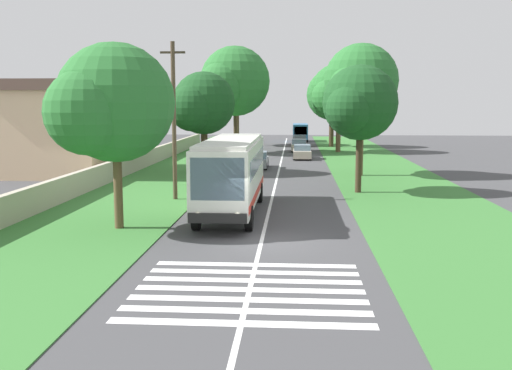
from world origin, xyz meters
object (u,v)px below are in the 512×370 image
Objects in this scene: trailing_car_3 at (299,141)px; roadside_tree_left_2 at (202,105)px; trailing_car_2 at (299,146)px; roadside_tree_right_1 at (358,105)px; coach_bus at (232,171)px; trailing_car_1 at (302,152)px; trailing_minibus_0 at (300,131)px; roadside_tree_left_0 at (111,106)px; roadside_tree_right_3 at (337,95)px; roadside_tree_left_3 at (233,83)px; roadside_tree_right_0 at (331,96)px; trailing_car_0 at (257,160)px; utility_pole at (174,119)px; roadside_tree_right_2 at (360,83)px; roadside_building at (64,127)px; roadside_tree_left_1 at (236,81)px.

trailing_car_3 is 32.28m from roadside_tree_left_2.
roadside_tree_right_1 is (-31.20, -3.32, 4.72)m from trailing_car_2.
trailing_car_1 is at bearing -7.41° from coach_bus.
roadside_tree_left_0 is (-60.13, 8.61, 3.81)m from trailing_minibus_0.
trailing_car_1 is 0.44× the size of roadside_tree_right_3.
roadside_tree_left_3 is 15.23m from roadside_tree_right_0.
trailing_car_1 is at bearing -24.41° from trailing_car_0.
trailing_car_0 is 1.00× the size of trailing_car_2.
trailing_car_0 is 0.49× the size of utility_pole.
utility_pole is (-25.32, 7.53, 3.93)m from trailing_car_1.
roadside_tree_right_2 reaches higher than utility_pole.
trailing_car_1 is 0.37× the size of roadside_building.
roadside_tree_left_2 is 1.02× the size of roadside_tree_right_1.
roadside_tree_left_3 is 1.50× the size of roadside_tree_right_1.
trailing_car_1 is at bearing 7.93° from roadside_tree_right_1.
roadside_tree_left_2 is (16.65, 4.13, 3.18)m from coach_bus.
trailing_car_0 is 0.44× the size of roadside_tree_right_0.
roadside_tree_right_3 reaches higher than trailing_car_2.
trailing_car_1 is 1.00× the size of trailing_car_2.
utility_pole is at bearing 136.35° from roadside_tree_right_2.
roadside_tree_left_2 is 24.32m from roadside_tree_right_3.
roadside_tree_left_3 is 22.67m from roadside_tree_right_2.
roadside_tree_left_2 is 11.16m from roadside_building.
trailing_car_1 is 34.72m from roadside_tree_left_0.
roadside_tree_right_2 reaches higher than roadside_tree_left_0.
roadside_tree_right_1 is (-40.29, -3.22, 4.72)m from trailing_car_3.
trailing_car_0 is 19.64m from roadside_tree_right_3.
roadside_tree_left_2 is (-31.25, -0.46, -3.06)m from roadside_tree_left_1.
roadside_tree_right_3 reaches higher than roadside_building.
roadside_tree_left_1 is at bearing 21.48° from roadside_tree_right_2.
trailing_car_2 is 0.56× the size of roadside_tree_right_1.
roadside_tree_left_0 is 51.33m from roadside_tree_right_0.
roadside_building is at bearing 154.22° from trailing_minibus_0.
roadside_tree_right_2 is 1.12× the size of utility_pole.
roadside_tree_right_3 is at bearing 0.27° from roadside_tree_right_2.
roadside_tree_right_3 is (2.15, -11.47, -1.22)m from roadside_tree_left_3.
trailing_car_2 is 0.36× the size of roadside_tree_left_1.
roadside_tree_right_2 is (8.87, -1.00, 1.58)m from roadside_tree_right_1.
utility_pole is at bearing 42.52° from coach_bus.
trailing_minibus_0 is 0.77× the size of roadside_tree_right_1.
trailing_minibus_0 is at bearing -8.26° from utility_pole.
roadside_tree_left_0 is at bearing 172.56° from utility_pole.
roadside_tree_left_2 is at bearing 147.98° from trailing_car_1.
utility_pole is at bearing -178.08° from roadside_tree_left_2.
roadside_building is at bearing 42.06° from coach_bus.
roadside_tree_left_3 is 1.01× the size of roadside_building.
roadside_tree_left_3 is at bearing 30.73° from roadside_tree_right_2.
roadside_tree_right_0 is at bearing -21.77° from roadside_tree_left_2.
roadside_tree_left_0 is 0.81× the size of roadside_tree_right_3.
utility_pole is at bearing -138.09° from roadside_building.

